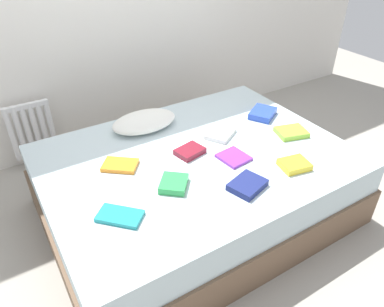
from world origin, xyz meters
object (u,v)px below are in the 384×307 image
(textbook_green, at_px, (174,184))
(textbook_maroon, at_px, (190,151))
(pillow, at_px, (144,121))
(textbook_orange, at_px, (120,165))
(textbook_blue, at_px, (263,113))
(textbook_teal, at_px, (120,216))
(textbook_purple, at_px, (234,157))
(textbook_navy, at_px, (247,185))
(bed, at_px, (196,184))
(radiator, at_px, (32,130))
(textbook_white, at_px, (220,133))
(textbook_yellow, at_px, (294,165))
(textbook_lime, at_px, (291,132))

(textbook_green, bearing_deg, textbook_maroon, -6.27)
(pillow, distance_m, textbook_maroon, 0.48)
(pillow, height_order, textbook_orange, pillow)
(textbook_blue, xyz_separation_m, textbook_teal, (-1.38, -0.47, -0.01))
(textbook_purple, bearing_deg, textbook_navy, -118.40)
(bed, xyz_separation_m, radiator, (-0.83, 1.20, 0.10))
(textbook_green, height_order, textbook_white, textbook_green)
(textbook_teal, xyz_separation_m, textbook_yellow, (1.10, -0.15, 0.01))
(textbook_orange, bearing_deg, pillow, 85.68)
(pillow, relative_size, textbook_orange, 2.29)
(textbook_white, bearing_deg, textbook_purple, -139.88)
(radiator, bearing_deg, textbook_orange, -71.58)
(pillow, bearing_deg, textbook_green, -102.02)
(radiator, relative_size, textbook_navy, 2.30)
(textbook_teal, relative_size, textbook_purple, 1.27)
(textbook_yellow, bearing_deg, textbook_maroon, 146.38)
(radiator, height_order, textbook_orange, radiator)
(textbook_green, distance_m, textbook_yellow, 0.77)
(textbook_maroon, distance_m, textbook_orange, 0.46)
(radiator, bearing_deg, pillow, -45.12)
(pillow, distance_m, textbook_blue, 0.92)
(textbook_green, height_order, textbook_navy, textbook_green)
(textbook_green, xyz_separation_m, textbook_navy, (0.36, -0.23, -0.00))
(textbook_maroon, relative_size, textbook_yellow, 1.02)
(radiator, height_order, textbook_teal, radiator)
(pillow, height_order, textbook_maroon, pillow)
(textbook_blue, height_order, textbook_teal, textbook_blue)
(textbook_yellow, xyz_separation_m, textbook_orange, (-0.93, 0.58, -0.01))
(bed, relative_size, textbook_lime, 9.70)
(bed, bearing_deg, textbook_white, 22.91)
(textbook_teal, relative_size, textbook_orange, 1.10)
(textbook_purple, relative_size, textbook_yellow, 1.05)
(textbook_white, height_order, textbook_yellow, textbook_yellow)
(bed, xyz_separation_m, textbook_yellow, (0.45, -0.44, 0.27))
(bed, distance_m, textbook_white, 0.41)
(textbook_teal, xyz_separation_m, textbook_maroon, (0.62, 0.32, 0.01))
(radiator, distance_m, textbook_lime, 2.06)
(textbook_lime, height_order, textbook_blue, textbook_blue)
(textbook_navy, distance_m, textbook_yellow, 0.38)
(textbook_purple, bearing_deg, textbook_green, 179.28)
(textbook_teal, distance_m, textbook_orange, 0.46)
(textbook_maroon, bearing_deg, textbook_lime, -24.90)
(bed, xyz_separation_m, textbook_teal, (-0.65, -0.29, 0.27))
(textbook_lime, bearing_deg, textbook_teal, -157.78)
(textbook_green, height_order, textbook_orange, textbook_green)
(textbook_navy, distance_m, textbook_lime, 0.72)
(textbook_blue, bearing_deg, pillow, 128.76)
(textbook_green, distance_m, textbook_purple, 0.47)
(textbook_white, height_order, textbook_blue, textbook_blue)
(radiator, relative_size, textbook_orange, 2.22)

